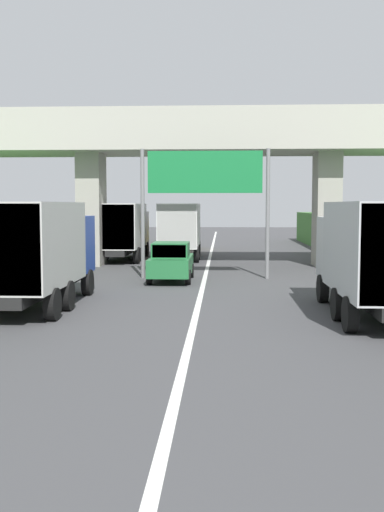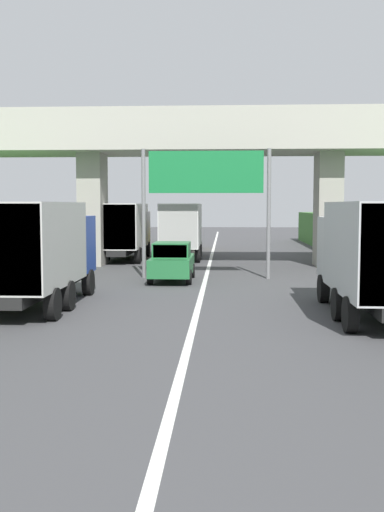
# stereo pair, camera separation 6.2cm
# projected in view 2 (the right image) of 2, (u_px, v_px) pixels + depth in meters

# --- Properties ---
(lane_centre_stripe) EXTENTS (0.20, 103.36, 0.01)m
(lane_centre_stripe) POSITION_uv_depth(u_px,v_px,m) (204.00, 283.00, 26.25)
(lane_centre_stripe) COLOR white
(lane_centre_stripe) RESTS_ON ground
(overpass_bridge) EXTENTS (40.00, 4.80, 8.40)m
(overpass_bridge) POSITION_uv_depth(u_px,v_px,m) (209.00, 149.00, 33.60)
(overpass_bridge) COLOR #ADA89E
(overpass_bridge) RESTS_ON ground
(overhead_highway_sign) EXTENTS (5.88, 0.18, 5.90)m
(overhead_highway_sign) POSITION_uv_depth(u_px,v_px,m) (206.00, 182.00, 27.79)
(overhead_highway_sign) COLOR slate
(overhead_highway_sign) RESTS_ON ground
(truck_black) EXTENTS (2.44, 7.30, 3.44)m
(truck_black) POSITION_uv_depth(u_px,v_px,m) (182.00, 228.00, 38.01)
(truck_black) COLOR black
(truck_black) RESTS_ON ground
(truck_white) EXTENTS (2.44, 7.30, 3.44)m
(truck_white) POSITION_uv_depth(u_px,v_px,m) (126.00, 228.00, 37.32)
(truck_white) COLOR black
(truck_white) RESTS_ON ground
(truck_silver) EXTENTS (2.44, 7.30, 3.44)m
(truck_silver) POSITION_uv_depth(u_px,v_px,m) (372.00, 253.00, 18.17)
(truck_silver) COLOR black
(truck_silver) RESTS_ON ground
(truck_blue) EXTENTS (2.44, 7.30, 3.44)m
(truck_blue) POSITION_uv_depth(u_px,v_px,m) (39.00, 249.00, 19.97)
(truck_blue) COLOR black
(truck_blue) RESTS_ON ground
(car_yellow) EXTENTS (1.86, 4.10, 1.72)m
(car_yellow) POSITION_uv_depth(u_px,v_px,m) (188.00, 238.00, 46.88)
(car_yellow) COLOR gold
(car_yellow) RESTS_ON ground
(car_green) EXTENTS (1.86, 4.10, 1.72)m
(car_green) POSITION_uv_depth(u_px,v_px,m) (172.00, 262.00, 27.03)
(car_green) COLOR #236B38
(car_green) RESTS_ON ground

